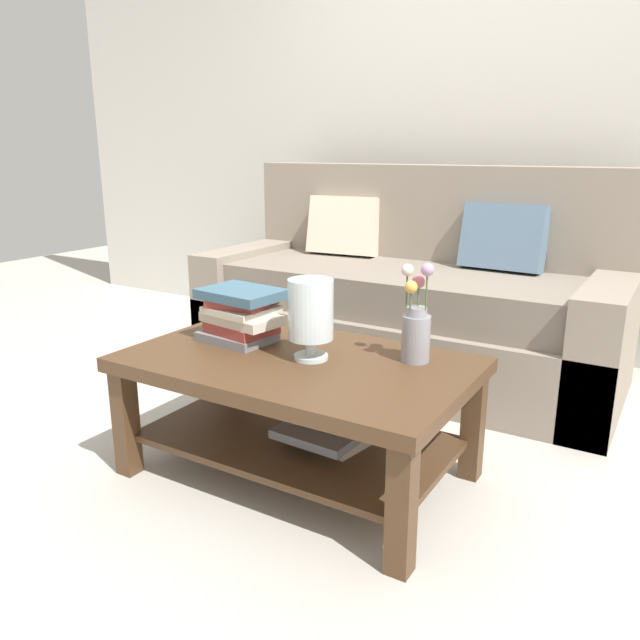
{
  "coord_description": "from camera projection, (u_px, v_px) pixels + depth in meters",
  "views": [
    {
      "loc": [
        1.11,
        -2.0,
        1.15
      ],
      "look_at": [
        -0.01,
        -0.15,
        0.55
      ],
      "focal_mm": 34.93,
      "sensor_mm": 36.0,
      "label": 1
    }
  ],
  "objects": [
    {
      "name": "couch",
      "position": [
        410.0,
        303.0,
        3.25
      ],
      "size": [
        2.11,
        0.9,
        1.06
      ],
      "color": "gray",
      "rests_on": "ground"
    },
    {
      "name": "glass_hurricane_vase",
      "position": [
        311.0,
        312.0,
        2.1
      ],
      "size": [
        0.15,
        0.15,
        0.28
      ],
      "color": "silver",
      "rests_on": "coffee_table"
    },
    {
      "name": "back_wall",
      "position": [
        486.0,
        111.0,
        3.51
      ],
      "size": [
        6.4,
        0.12,
        2.7
      ],
      "primitive_type": "cube",
      "color": "beige",
      "rests_on": "ground"
    },
    {
      "name": "ground_plane",
      "position": [
        341.0,
        442.0,
        2.51
      ],
      "size": [
        10.0,
        10.0,
        0.0
      ],
      "primitive_type": "plane",
      "color": "#B7B2A8"
    },
    {
      "name": "coffee_table",
      "position": [
        299.0,
        392.0,
        2.18
      ],
      "size": [
        1.19,
        0.73,
        0.45
      ],
      "color": "#4C331E",
      "rests_on": "ground"
    },
    {
      "name": "flower_pitcher",
      "position": [
        416.0,
        327.0,
        2.08
      ],
      "size": [
        0.12,
        0.1,
        0.34
      ],
      "color": "gray",
      "rests_on": "coffee_table"
    },
    {
      "name": "book_stack_main",
      "position": [
        241.0,
        315.0,
        2.31
      ],
      "size": [
        0.32,
        0.24,
        0.2
      ],
      "color": "slate",
      "rests_on": "coffee_table"
    }
  ]
}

